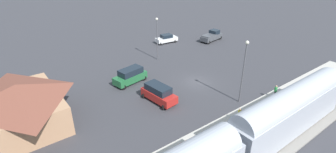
{
  "coord_description": "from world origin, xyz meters",
  "views": [
    {
      "loc": [
        -23.97,
        23.55,
        17.31
      ],
      "look_at": [
        2.39,
        3.53,
        1.0
      ],
      "focal_mm": 27.55,
      "sensor_mm": 36.0,
      "label": 1
    }
  ],
  "objects": [
    {
      "name": "station_building",
      "position": [
        4.0,
        22.0,
        2.57
      ],
      "size": [
        10.94,
        8.28,
        4.94
      ],
      "color": "tan",
      "rests_on": "ground"
    },
    {
      "name": "railway_track",
      "position": [
        -14.0,
        0.0,
        0.09
      ],
      "size": [
        4.8,
        70.0,
        0.3
      ],
      "color": "gray",
      "rests_on": "ground"
    },
    {
      "name": "light_pole_lot_center",
      "position": [
        10.55,
        -0.36,
        4.66
      ],
      "size": [
        0.44,
        0.44,
        7.35
      ],
      "color": "#515156",
      "rests_on": "ground"
    },
    {
      "name": "suv_red",
      "position": [
        -0.91,
        7.5,
        1.15
      ],
      "size": [
        5.09,
        2.81,
        2.22
      ],
      "color": "red",
      "rests_on": "ground"
    },
    {
      "name": "ground_plane",
      "position": [
        0.0,
        0.0,
        0.0
      ],
      "size": [
        200.0,
        200.0,
        0.0
      ],
      "primitive_type": "plane",
      "color": "#38383D"
    },
    {
      "name": "light_pole_near_platform",
      "position": [
        -7.2,
        -0.49,
        5.06
      ],
      "size": [
        0.44,
        0.44,
        8.08
      ],
      "color": "#515156",
      "rests_on": "ground"
    },
    {
      "name": "sedan_white",
      "position": [
        16.86,
        -7.07,
        0.88
      ],
      "size": [
        2.33,
        4.68,
        1.74
      ],
      "color": "white",
      "rests_on": "ground"
    },
    {
      "name": "platform",
      "position": [
        -10.0,
        0.0,
        0.15
      ],
      "size": [
        3.2,
        46.0,
        0.3
      ],
      "color": "#B7B2A8",
      "rests_on": "ground"
    },
    {
      "name": "suv_green",
      "position": [
        5.63,
        7.84,
        1.15
      ],
      "size": [
        2.81,
        5.17,
        2.22
      ],
      "color": "#236638",
      "rests_on": "ground"
    },
    {
      "name": "pedestrian_on_platform",
      "position": [
        -9.55,
        -4.55,
        1.28
      ],
      "size": [
        0.36,
        0.36,
        1.71
      ],
      "color": "#333338",
      "rests_on": "platform"
    },
    {
      "name": "pedestrian_waiting_far",
      "position": [
        -10.14,
        3.31,
        1.28
      ],
      "size": [
        0.36,
        0.36,
        1.71
      ],
      "color": "#333338",
      "rests_on": "platform"
    },
    {
      "name": "pickup_charcoal",
      "position": [
        12.13,
        -15.42,
        1.03
      ],
      "size": [
        2.84,
        5.65,
        2.14
      ],
      "color": "#47494F",
      "rests_on": "ground"
    }
  ]
}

